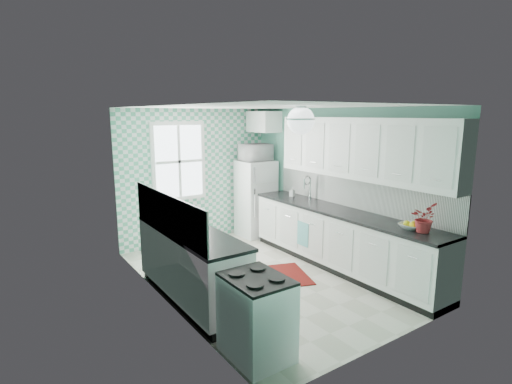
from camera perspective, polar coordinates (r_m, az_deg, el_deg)
floor at (r=6.13m, az=0.95°, el=-12.06°), size 3.00×4.40×0.02m
ceiling at (r=5.64m, az=1.03°, el=12.19°), size 3.00×4.40×0.02m
wall_back at (r=7.64m, az=-8.63°, el=2.31°), size 3.00×0.02×2.50m
wall_front at (r=4.20m, az=18.74°, el=-5.43°), size 3.00×0.02×2.50m
wall_left at (r=5.06m, az=-13.13°, el=-2.38°), size 0.02×4.40×2.50m
wall_right at (r=6.73m, az=11.55°, el=1.01°), size 0.02×4.40×2.50m
accent_wall at (r=7.62m, az=-8.56°, el=2.29°), size 3.00×0.01×2.50m
window at (r=7.41m, az=-10.97°, el=4.30°), size 1.04×0.05×1.44m
backsplash_right at (r=6.45m, az=13.94°, el=-0.01°), size 0.02×3.60×0.51m
backsplash_left at (r=5.01m, az=-12.56°, el=-3.13°), size 0.02×2.15×0.51m
upper_cabinets_right at (r=6.11m, az=14.68°, el=6.03°), size 0.33×3.20×0.90m
upper_cabinet_fridge at (r=7.88m, az=1.05°, el=10.00°), size 0.40×0.74×0.40m
ceiling_light at (r=5.01m, az=6.41°, el=10.12°), size 0.34×0.34×0.35m
base_cabinets_right at (r=6.43m, az=11.90°, el=-6.82°), size 0.60×3.60×0.90m
countertop_right at (r=6.29m, az=11.97°, el=-2.77°), size 0.63×3.60×0.04m
base_cabinets_left at (r=5.34m, az=-9.31°, el=-10.49°), size 0.60×2.15×0.90m
countertop_left at (r=5.20m, az=-9.32°, el=-5.63°), size 0.63×2.15×0.04m
fridge at (r=7.94m, az=-0.04°, el=-0.90°), size 0.65×0.65×1.50m
stove at (r=4.15m, az=0.07°, el=-17.25°), size 0.55×0.69×0.83m
sink at (r=6.96m, az=6.55°, el=-1.18°), size 0.54×0.45×0.53m
rug at (r=6.18m, az=4.32°, el=-11.73°), size 0.86×1.03×0.01m
dish_towel at (r=6.57m, az=6.72°, el=-5.98°), size 0.11×0.25×0.39m
fruit_bowl at (r=5.55m, az=21.23°, el=-4.57°), size 0.30×0.30×0.07m
potted_plant at (r=5.43m, az=22.79°, el=-3.42°), size 0.42×0.40×0.37m
soap_bottle at (r=7.21m, az=5.19°, el=0.05°), size 0.10×0.10×0.17m
microwave at (r=7.80m, az=-0.04°, el=5.68°), size 0.61×0.44×0.33m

